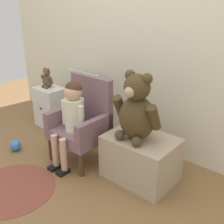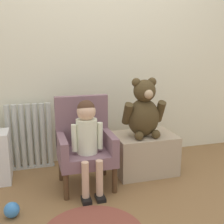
% 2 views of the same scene
% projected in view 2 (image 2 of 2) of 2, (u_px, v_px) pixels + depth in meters
% --- Properties ---
extents(ground_plane, '(6.00, 6.00, 0.00)m').
position_uv_depth(ground_plane, '(133.00, 217.00, 1.96)').
color(ground_plane, brown).
extents(back_wall, '(3.80, 0.05, 2.40)m').
position_uv_depth(back_wall, '(93.00, 42.00, 2.77)').
color(back_wall, silver).
rests_on(back_wall, ground_plane).
extents(radiator, '(0.43, 0.05, 0.64)m').
position_uv_depth(radiator, '(30.00, 137.00, 2.67)').
color(radiator, silver).
rests_on(radiator, ground_plane).
extents(child_armchair, '(0.45, 0.40, 0.75)m').
position_uv_depth(child_armchair, '(85.00, 143.00, 2.36)').
color(child_armchair, '#7C5B66').
rests_on(child_armchair, ground_plane).
extents(child_figure, '(0.25, 0.35, 0.75)m').
position_uv_depth(child_figure, '(87.00, 133.00, 2.22)').
color(child_figure, silver).
rests_on(child_figure, ground_plane).
extents(low_bench, '(0.55, 0.40, 0.37)m').
position_uv_depth(low_bench, '(144.00, 153.00, 2.63)').
color(low_bench, tan).
rests_on(low_bench, ground_plane).
extents(large_teddy_bear, '(0.38, 0.27, 0.53)m').
position_uv_depth(large_teddy_bear, '(144.00, 111.00, 2.50)').
color(large_teddy_bear, '#47371E').
rests_on(large_teddy_bear, low_bench).
extents(toy_ball, '(0.11, 0.11, 0.11)m').
position_uv_depth(toy_ball, '(12.00, 210.00, 1.95)').
color(toy_ball, '#3A7EC9').
rests_on(toy_ball, ground_plane).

